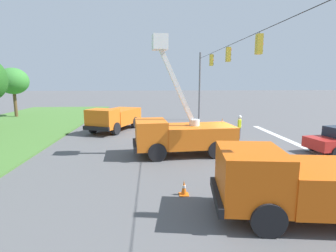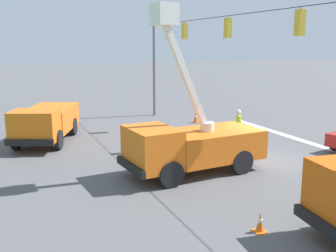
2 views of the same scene
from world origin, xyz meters
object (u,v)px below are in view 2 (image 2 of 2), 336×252
at_px(utility_truck_support_far, 46,121).
at_px(road_worker, 238,124).
at_px(utility_truck_bucket_lift, 191,142).
at_px(traffic_cone_mid_right, 76,121).
at_px(traffic_cone_mid_left, 260,223).
at_px(traffic_cone_foreground_left, 196,117).

distance_m(utility_truck_support_far, road_worker, 10.46).
xyz_separation_m(utility_truck_bucket_lift, traffic_cone_mid_right, (11.15, 2.74, -0.90)).
bearing_deg(road_worker, utility_truck_support_far, 67.30).
relative_size(utility_truck_bucket_lift, road_worker, 3.80).
xyz_separation_m(utility_truck_bucket_lift, utility_truck_support_far, (7.86, 4.88, -0.18)).
relative_size(utility_truck_support_far, traffic_cone_mid_left, 10.89).
relative_size(utility_truck_bucket_lift, traffic_cone_mid_left, 11.54).
height_order(utility_truck_support_far, traffic_cone_mid_right, utility_truck_support_far).
bearing_deg(road_worker, traffic_cone_foreground_left, -2.89).
bearing_deg(road_worker, traffic_cone_mid_right, 45.73).
height_order(utility_truck_bucket_lift, utility_truck_support_far, utility_truck_bucket_lift).
bearing_deg(traffic_cone_mid_right, utility_truck_bucket_lift, -166.17).
bearing_deg(traffic_cone_mid_left, traffic_cone_foreground_left, -20.47).
xyz_separation_m(traffic_cone_foreground_left, traffic_cone_mid_right, (1.68, 7.80, 0.03)).
bearing_deg(utility_truck_bucket_lift, road_worker, -51.28).
height_order(utility_truck_bucket_lift, traffic_cone_mid_left, utility_truck_bucket_lift).
distance_m(traffic_cone_mid_left, traffic_cone_mid_right, 16.81).
height_order(road_worker, traffic_cone_foreground_left, road_worker).
bearing_deg(traffic_cone_mid_right, road_worker, -134.27).
distance_m(utility_truck_bucket_lift, traffic_cone_foreground_left, 10.78).
distance_m(utility_truck_support_far, traffic_cone_mid_right, 3.99).
relative_size(utility_truck_support_far, traffic_cone_foreground_left, 8.25).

